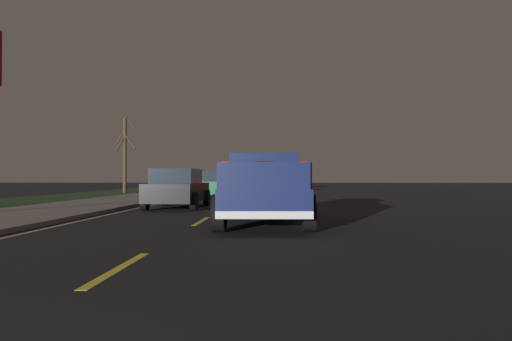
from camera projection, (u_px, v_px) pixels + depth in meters
The scene contains 10 objects.
ground at pixel (243, 197), 28.01m from camera, with size 144.00×144.00×0.00m, color black.
sidewalk_shoulder at pixel (151, 196), 28.28m from camera, with size 108.00×4.00×0.12m, color slate.
grass_verge at pixel (71, 197), 28.52m from camera, with size 108.00×6.00×0.01m, color #1E3819.
lane_markings at pixel (207, 195), 30.40m from camera, with size 108.00×3.54×0.01m.
pickup_truck at pixel (264, 186), 12.10m from camera, with size 5.49×2.40×1.87m.
sedan_black at pixel (178, 188), 18.13m from camera, with size 4.40×2.02×1.54m.
sedan_red at pixel (270, 182), 37.11m from camera, with size 4.40×2.02×1.54m.
sedan_blue at pixel (228, 183), 35.26m from camera, with size 4.43×2.07×1.54m.
sedan_green at pixel (213, 185), 26.45m from camera, with size 4.41×2.04×1.54m.
bare_tree_far at pixel (125, 153), 35.84m from camera, with size 0.88×1.69×6.05m.
Camera 1 is at (-0.96, -2.13, 1.22)m, focal length 32.29 mm.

